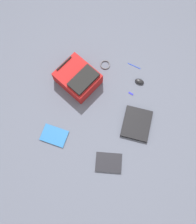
{
  "coord_description": "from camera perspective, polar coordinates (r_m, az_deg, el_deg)",
  "views": [
    {
      "loc": [
        0.65,
        0.14,
        2.25
      ],
      "look_at": [
        0.05,
        -0.04,
        0.02
      ],
      "focal_mm": 36.74,
      "sensor_mm": 36.0,
      "label": 1
    }
  ],
  "objects": [
    {
      "name": "pen_black",
      "position": [
        2.55,
        8.99,
        11.28
      ],
      "size": [
        0.03,
        0.15,
        0.01
      ],
      "primitive_type": "cylinder",
      "rotation": [
        1.57,
        0.0,
        -0.17
      ],
      "color": "#1933B2",
      "rests_on": "ground_plane"
    },
    {
      "name": "cable_coil",
      "position": [
        2.53,
        1.81,
        11.68
      ],
      "size": [
        0.11,
        0.11,
        0.01
      ],
      "primitive_type": "torus",
      "color": "#4C4C51",
      "rests_on": "ground_plane"
    },
    {
      "name": "backpack",
      "position": [
        2.38,
        -4.96,
        8.37
      ],
      "size": [
        0.47,
        0.5,
        0.2
      ],
      "color": "maroon",
      "rests_on": "ground_plane"
    },
    {
      "name": "laptop",
      "position": [
        2.32,
        9.62,
        -2.85
      ],
      "size": [
        0.34,
        0.29,
        0.03
      ],
      "color": "black",
      "rests_on": "ground_plane"
    },
    {
      "name": "book_manual",
      "position": [
        2.32,
        -10.82,
        -5.77
      ],
      "size": [
        0.18,
        0.26,
        0.01
      ],
      "color": "silver",
      "rests_on": "ground_plane"
    },
    {
      "name": "computer_mouse",
      "position": [
        2.47,
        10.29,
        7.49
      ],
      "size": [
        0.07,
        0.1,
        0.03
      ],
      "primitive_type": "ellipsoid",
      "rotation": [
        0.0,
        0.0,
        -0.11
      ],
      "color": "black",
      "rests_on": "ground_plane"
    },
    {
      "name": "ground_plane",
      "position": [
        2.35,
        1.3,
        0.65
      ],
      "size": [
        4.07,
        4.07,
        0.0
      ],
      "primitive_type": "plane",
      "color": "#4C5160"
    },
    {
      "name": "book_red",
      "position": [
        2.25,
        2.68,
        -12.45
      ],
      "size": [
        0.24,
        0.28,
        0.02
      ],
      "color": "silver",
      "rests_on": "ground_plane"
    },
    {
      "name": "usb_stick",
      "position": [
        2.42,
        8.19,
        4.59
      ],
      "size": [
        0.03,
        0.06,
        0.01
      ],
      "primitive_type": "cube",
      "rotation": [
        0.0,
        0.0,
        -0.25
      ],
      "color": "#191999",
      "rests_on": "ground_plane"
    }
  ]
}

